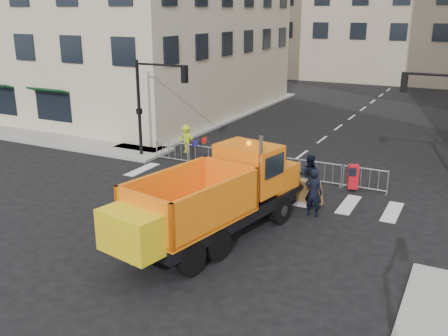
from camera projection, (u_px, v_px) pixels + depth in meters
The scene contains 10 objects.
ground at pixel (197, 234), 18.49m from camera, with size 120.00×120.00×0.00m, color black.
sidewalk_back at pixel (280, 170), 25.68m from camera, with size 64.00×5.00×0.15m, color gray.
traffic_light_left at pixel (139, 109), 27.53m from camera, with size 0.18×0.18×5.40m, color black.
crowd_barriers at pixel (260, 164), 25.10m from camera, with size 12.60×0.60×1.10m, color #9EA0A5, non-canonical shape.
plow_truck at pixel (213, 197), 17.47m from camera, with size 4.45×10.00×3.76m.
cop_a at pixel (313, 192), 19.87m from camera, with size 0.72×0.47×1.97m, color black.
cop_b at pixel (309, 176), 21.98m from camera, with size 0.93×0.73×1.92m, color black.
cop_c at pixel (284, 171), 23.13m from camera, with size 0.94×0.39×1.60m, color black.
worker at pixel (186, 139), 28.33m from camera, with size 1.05×0.60×1.62m, color #BBD419.
newspaper_box at pixel (353, 177), 22.66m from camera, with size 0.45×0.40×1.10m, color red.
Camera 1 is at (8.64, -14.57, 7.88)m, focal length 40.00 mm.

